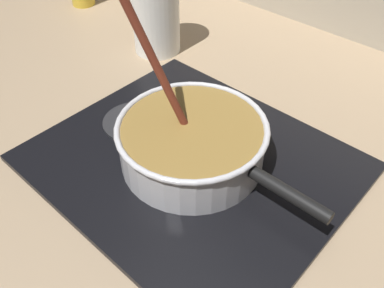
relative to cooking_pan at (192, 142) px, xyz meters
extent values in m
cube|color=#9E8466|center=(-0.02, -0.12, -0.08)|extent=(2.40, 1.60, 0.04)
cube|color=black|center=(0.00, 0.00, -0.05)|extent=(0.56, 0.48, 0.01)
torus|color=#592D0C|center=(0.00, 0.00, -0.04)|extent=(0.20, 0.20, 0.01)
cylinder|color=#262628|center=(-0.17, 0.00, -0.04)|extent=(0.13, 0.13, 0.01)
cylinder|color=silver|center=(0.00, 0.00, -0.01)|extent=(0.26, 0.26, 0.08)
cylinder|color=olive|center=(0.00, 0.00, 0.00)|extent=(0.25, 0.25, 0.08)
torus|color=silver|center=(0.00, 0.00, 0.04)|extent=(0.28, 0.28, 0.01)
cylinder|color=black|center=(0.20, 0.00, 0.02)|extent=(0.14, 0.02, 0.02)
cylinder|color=beige|center=(0.09, 0.04, 0.03)|extent=(0.03, 0.03, 0.01)
cylinder|color=beige|center=(-0.02, 0.02, 0.03)|extent=(0.03, 0.03, 0.01)
cylinder|color=#E5CC7A|center=(-0.04, 0.08, 0.03)|extent=(0.04, 0.04, 0.01)
cylinder|color=#EDD88C|center=(0.02, 0.08, 0.03)|extent=(0.03, 0.03, 0.01)
cylinder|color=#E5CC7A|center=(0.06, -0.07, 0.03)|extent=(0.03, 0.03, 0.01)
cylinder|color=#E5CC7A|center=(0.05, -0.03, 0.03)|extent=(0.03, 0.03, 0.01)
cylinder|color=maroon|center=(-0.06, -0.03, 0.16)|extent=(0.10, 0.08, 0.28)
cube|color=brown|center=(-0.01, 0.00, 0.02)|extent=(0.05, 0.05, 0.01)
cylinder|color=white|center=(-0.36, 0.26, 0.07)|extent=(0.12, 0.12, 0.25)
camera|label=1|loc=(0.37, -0.41, 0.50)|focal=38.61mm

